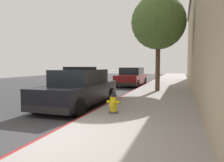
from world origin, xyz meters
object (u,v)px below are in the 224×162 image
at_px(police_cruiser, 79,89).
at_px(street_tree, 158,23).
at_px(fire_hydrant, 113,103).
at_px(parked_car_silver_ahead, 132,77).

height_order(police_cruiser, street_tree, street_tree).
xyz_separation_m(fire_hydrant, street_tree, (0.71, 6.89, 3.84)).
bearing_deg(police_cruiser, fire_hydrant, -36.70).
bearing_deg(fire_hydrant, street_tree, 84.15).
bearing_deg(fire_hydrant, police_cruiser, 143.30).
bearing_deg(police_cruiser, street_tree, 63.33).
distance_m(police_cruiser, parked_car_silver_ahead, 9.80).
bearing_deg(street_tree, fire_hydrant, -95.85).
bearing_deg(parked_car_silver_ahead, street_tree, -59.03).
relative_size(fire_hydrant, street_tree, 0.13).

